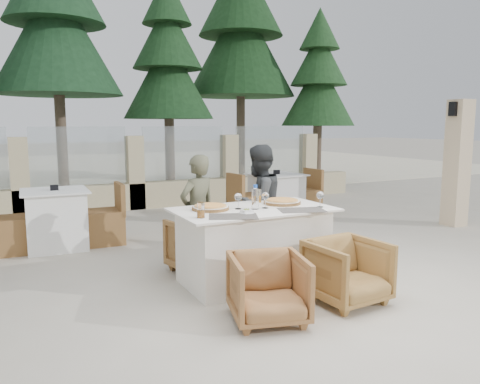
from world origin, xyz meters
name	(u,v)px	position (x,y,z in m)	size (l,w,h in m)	color
ground	(256,283)	(0.00, 0.00, 0.00)	(80.00, 80.00, 0.00)	beige
sand_patch	(72,169)	(0.00, 14.00, 0.01)	(30.00, 16.00, 0.01)	#F6ECC9
perimeter_wall_far	(135,167)	(0.00, 4.80, 0.80)	(10.00, 0.34, 1.60)	beige
lantern_pillar	(457,163)	(4.20, 1.00, 1.00)	(0.34, 0.34, 2.00)	beige
pine_mid_left	(57,51)	(-1.00, 7.50, 3.25)	(2.86, 2.86, 6.50)	#1C4223
pine_centre	(168,88)	(1.50, 7.20, 2.50)	(2.20, 2.20, 5.00)	#1B3F1D
pine_mid_right	(241,59)	(3.80, 7.80, 3.40)	(2.99, 2.99, 6.80)	#193C1A
pine_far_right	(318,101)	(5.50, 6.50, 2.25)	(1.98, 1.98, 4.50)	#204921
dining_table	(253,245)	(0.00, 0.05, 0.39)	(1.60, 0.90, 0.77)	white
placemat_near_left	(233,216)	(-0.37, -0.24, 0.77)	(0.45, 0.30, 0.00)	#534D47
placemat_near_right	(302,210)	(0.38, -0.25, 0.77)	(0.45, 0.30, 0.00)	#564F49
pizza_left	(210,207)	(-0.42, 0.18, 0.79)	(0.37, 0.37, 0.05)	orange
pizza_right	(282,201)	(0.40, 0.15, 0.80)	(0.40, 0.40, 0.05)	orange
water_bottle	(255,197)	(0.00, 0.01, 0.89)	(0.07, 0.07, 0.25)	#ACCAE2
wine_glass_centre	(238,200)	(-0.16, 0.09, 0.86)	(0.08, 0.08, 0.18)	silver
wine_glass_near	(265,199)	(0.11, 0.01, 0.86)	(0.08, 0.08, 0.18)	silver
wine_glass_corner	(320,198)	(0.64, -0.20, 0.86)	(0.08, 0.08, 0.18)	white
beer_glass_left	(201,210)	(-0.66, -0.15, 0.84)	(0.07, 0.07, 0.14)	orange
beer_glass_right	(258,196)	(0.22, 0.36, 0.84)	(0.07, 0.07, 0.15)	orange
olive_dish	(247,211)	(-0.18, -0.14, 0.79)	(0.11, 0.11, 0.04)	white
armchair_far_left	(203,245)	(-0.34, 0.59, 0.30)	(0.64, 0.66, 0.60)	brown
armchair_far_right	(243,230)	(0.33, 0.93, 0.33)	(0.70, 0.72, 0.66)	olive
armchair_near_left	(268,288)	(-0.36, -0.87, 0.28)	(0.60, 0.61, 0.56)	#9C6839
armchair_near_right	(347,271)	(0.49, -0.83, 0.29)	(0.62, 0.64, 0.58)	olive
diner_left	(198,212)	(-0.34, 0.74, 0.64)	(0.47, 0.31, 1.29)	#50513B
diner_right	(259,204)	(0.40, 0.66, 0.69)	(0.67, 0.52, 1.38)	#313436
bg_table_a	(56,219)	(-1.67, 2.38, 0.39)	(1.64, 0.82, 0.77)	white
bg_table_b	(276,196)	(1.94, 2.78, 0.39)	(1.64, 0.82, 0.77)	silver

